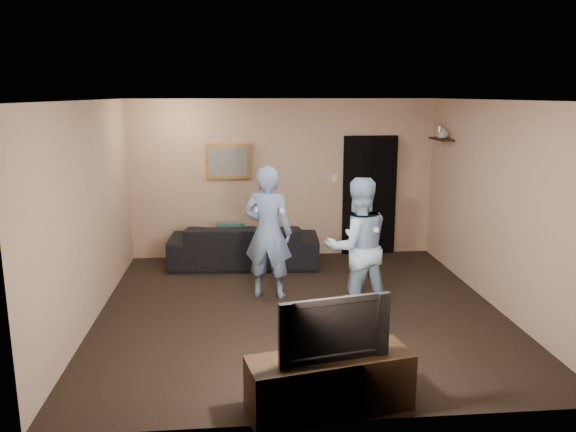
{
  "coord_description": "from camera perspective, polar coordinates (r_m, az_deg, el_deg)",
  "views": [
    {
      "loc": [
        -0.76,
        -6.65,
        2.67
      ],
      "look_at": [
        -0.12,
        0.3,
        1.15
      ],
      "focal_mm": 35.0,
      "sensor_mm": 36.0,
      "label": 1
    }
  ],
  "objects": [
    {
      "name": "sofa",
      "position": [
        8.92,
        -4.47,
        -2.89
      ],
      "size": [
        2.37,
        1.05,
        0.68
      ],
      "primitive_type": "imported",
      "rotation": [
        0.0,
        0.0,
        3.08
      ],
      "color": "black",
      "rests_on": "ground"
    },
    {
      "name": "wii_player_left",
      "position": [
        7.4,
        -2.04,
        -1.67
      ],
      "size": [
        0.75,
        0.6,
        1.77
      ],
      "color": "#6D8EBD",
      "rests_on": "ground"
    },
    {
      "name": "wii_player_right",
      "position": [
        6.86,
        7.07,
        -3.16
      ],
      "size": [
        0.92,
        0.77,
        1.71
      ],
      "color": "#95BCD9",
      "rests_on": "ground"
    },
    {
      "name": "painting_frame",
      "position": [
        9.19,
        -6.11,
        5.53
      ],
      "size": [
        0.72,
        0.05,
        0.57
      ],
      "primitive_type": "cube",
      "color": "olive",
      "rests_on": "wall_back"
    },
    {
      "name": "wall_left",
      "position": [
        7.01,
        -19.51,
        0.3
      ],
      "size": [
        0.04,
        5.0,
        2.6
      ],
      "primitive_type": "cube",
      "color": "tan",
      "rests_on": "ground"
    },
    {
      "name": "ground",
      "position": [
        7.2,
        1.21,
        -9.47
      ],
      "size": [
        5.0,
        5.0,
        0.0
      ],
      "primitive_type": "plane",
      "color": "black",
      "rests_on": "ground"
    },
    {
      "name": "tv_console",
      "position": [
        5.02,
        4.27,
        -16.58
      ],
      "size": [
        1.48,
        0.74,
        0.5
      ],
      "primitive_type": "cube",
      "rotation": [
        0.0,
        0.0,
        0.21
      ],
      "color": "black",
      "rests_on": "ground"
    },
    {
      "name": "wall_front",
      "position": [
        4.43,
        4.92,
        -5.75
      ],
      "size": [
        5.0,
        0.04,
        2.6
      ],
      "primitive_type": "cube",
      "color": "tan",
      "rests_on": "ground"
    },
    {
      "name": "wall_shelf",
      "position": [
        9.04,
        15.3,
        7.55
      ],
      "size": [
        0.2,
        0.6,
        0.03
      ],
      "primitive_type": "cube",
      "color": "black",
      "rests_on": "wall_right"
    },
    {
      "name": "shelf_figurine",
      "position": [
        9.11,
        15.16,
        8.25
      ],
      "size": [
        0.06,
        0.06,
        0.18
      ],
      "primitive_type": "cylinder",
      "color": "silver",
      "rests_on": "wall_shelf"
    },
    {
      "name": "wall_right",
      "position": [
        7.53,
        20.53,
        1.02
      ],
      "size": [
        0.04,
        5.0,
        2.6
      ],
      "primitive_type": "cube",
      "color": "tan",
      "rests_on": "ground"
    },
    {
      "name": "doorway",
      "position": [
        9.53,
        8.26,
        2.07
      ],
      "size": [
        0.9,
        0.06,
        2.0
      ],
      "primitive_type": "cube",
      "color": "black",
      "rests_on": "ground"
    },
    {
      "name": "wall_back",
      "position": [
        9.28,
        -0.49,
        3.8
      ],
      "size": [
        5.0,
        0.04,
        2.6
      ],
      "primitive_type": "cube",
      "color": "tan",
      "rests_on": "ground"
    },
    {
      "name": "painting_canvas",
      "position": [
        9.16,
        -6.11,
        5.51
      ],
      "size": [
        0.62,
        0.01,
        0.47
      ],
      "primitive_type": "cube",
      "color": "slate",
      "rests_on": "painting_frame"
    },
    {
      "name": "throw_pillow",
      "position": [
        8.89,
        -5.85,
        -2.04
      ],
      "size": [
        0.44,
        0.19,
        0.42
      ],
      "primitive_type": "cube",
      "rotation": [
        0.0,
        0.0,
        0.12
      ],
      "color": "#184A3F",
      "rests_on": "sofa"
    },
    {
      "name": "television",
      "position": [
        4.78,
        4.37,
        -11.02
      ],
      "size": [
        0.97,
        0.32,
        0.55
      ],
      "primitive_type": "imported",
      "rotation": [
        0.0,
        0.0,
        0.21
      ],
      "color": "black",
      "rests_on": "tv_console"
    },
    {
      "name": "ceiling",
      "position": [
        6.69,
        1.31,
        11.69
      ],
      "size": [
        5.0,
        5.0,
        0.04
      ],
      "primitive_type": "cube",
      "color": "silver",
      "rests_on": "wall_back"
    },
    {
      "name": "light_switch",
      "position": [
        9.36,
        4.73,
        3.84
      ],
      "size": [
        0.08,
        0.02,
        0.12
      ],
      "primitive_type": "cube",
      "color": "silver",
      "rests_on": "wall_back"
    },
    {
      "name": "shelf_vase",
      "position": [
        8.98,
        15.46,
        8.14
      ],
      "size": [
        0.21,
        0.21,
        0.17
      ],
      "primitive_type": "imported",
      "rotation": [
        0.0,
        0.0,
        -0.38
      ],
      "color": "silver",
      "rests_on": "wall_shelf"
    }
  ]
}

